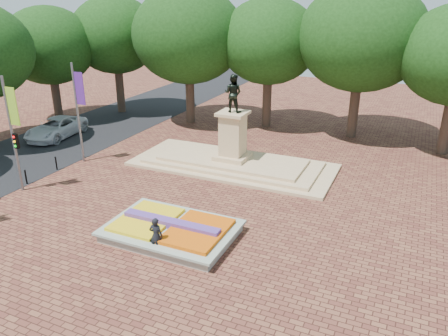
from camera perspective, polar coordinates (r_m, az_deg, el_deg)
name	(u,v)px	position (r m, az deg, el deg)	size (l,w,h in m)	color
ground	(175,215)	(24.10, -6.46, -6.14)	(90.00, 90.00, 0.00)	brown
asphalt_street	(39,150)	(36.70, -22.96, 2.21)	(9.00, 90.00, 0.02)	black
flower_bed	(172,230)	(21.95, -6.83, -8.02)	(6.30, 4.30, 0.91)	gray
monument	(233,154)	(30.27, 1.13, 1.80)	(14.00, 6.00, 6.40)	tan
tree_row_back	(308,54)	(37.50, 10.86, 14.44)	(44.80, 8.80, 10.43)	#3A2B20
banner_poles	(9,131)	(28.10, -26.31, 4.32)	(0.88, 11.17, 7.00)	slate
bollard_row	(9,184)	(29.50, -26.30, -1.87)	(0.12, 13.12, 0.98)	black
van	(56,128)	(39.20, -21.09, 4.91)	(2.71, 5.89, 1.64)	silver
pedestrian	(156,236)	(20.49, -8.86, -8.74)	(0.67, 0.44, 1.83)	black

